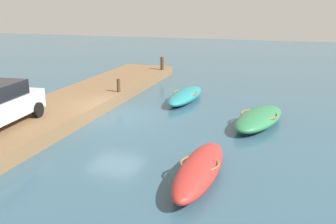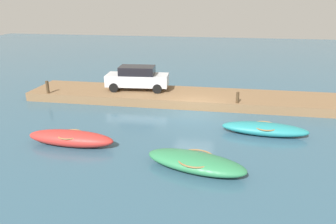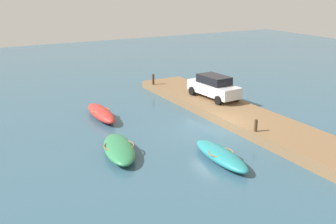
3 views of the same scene
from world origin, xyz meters
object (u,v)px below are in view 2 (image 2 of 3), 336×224
rowboat_teal (265,129)px  mooring_post_mid_west (238,98)px  mooring_post_mid_east (48,87)px  rowboat_green (196,162)px  rowboat_red (71,138)px  parked_car (137,78)px

rowboat_teal → mooring_post_mid_west: (1.33, -3.39, 0.62)m
mooring_post_mid_west → mooring_post_mid_east: mooring_post_mid_east is taller
rowboat_green → rowboat_red: rowboat_red is taller
rowboat_green → rowboat_red: 6.34m
rowboat_red → parked_car: bearing=-96.8°
rowboat_green → mooring_post_mid_east: size_ratio=5.21×
rowboat_red → mooring_post_mid_east: size_ratio=5.03×
rowboat_green → mooring_post_mid_west: size_ratio=6.40×
mooring_post_mid_east → rowboat_green: bearing=145.1°
rowboat_green → rowboat_teal: bearing=-114.0°
rowboat_green → rowboat_teal: size_ratio=1.01×
rowboat_teal → mooring_post_mid_west: bearing=-65.1°
rowboat_teal → parked_car: (8.34, -5.37, 1.14)m
rowboat_green → mooring_post_mid_west: 7.90m
rowboat_red → parked_car: (-1.17, -8.33, 1.08)m
rowboat_red → mooring_post_mid_east: 7.95m
mooring_post_mid_east → rowboat_teal: bearing=166.6°
rowboat_red → rowboat_green: bearing=169.6°
rowboat_green → rowboat_teal: (-3.29, -4.23, -0.02)m
rowboat_green → parked_car: parked_car is taller
rowboat_teal → mooring_post_mid_west: 3.70m
rowboat_green → mooring_post_mid_east: bearing=-21.0°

